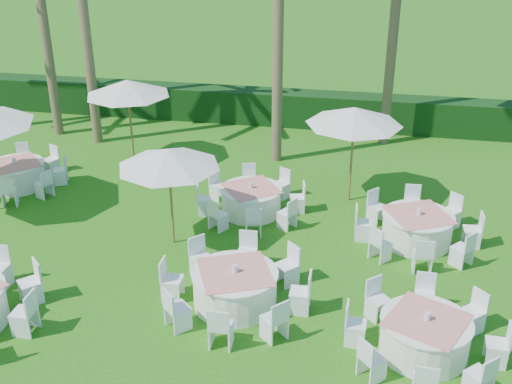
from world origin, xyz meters
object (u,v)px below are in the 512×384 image
umbrella_b (169,158)px  umbrella_d (354,116)px  banquet_table_c (425,335)px  umbrella_c (128,87)px  banquet_table_f (417,228)px  banquet_table_d (16,174)px  banquet_table_b (235,287)px  banquet_table_e (251,200)px

umbrella_b → umbrella_d: 5.17m
banquet_table_c → umbrella_c: 11.67m
umbrella_b → umbrella_c: (-2.73, 4.57, 0.21)m
banquet_table_f → umbrella_c: umbrella_c is taller
banquet_table_d → umbrella_b: bearing=-22.8°
banquet_table_c → banquet_table_b: bearing=167.3°
banquet_table_c → umbrella_b: size_ratio=1.21×
banquet_table_d → umbrella_d: bearing=5.2°
banquet_table_e → umbrella_b: bearing=-129.3°
banquet_table_b → banquet_table_e: 4.17m
banquet_table_d → umbrella_c: (2.70, 2.29, 2.07)m
banquet_table_c → banquet_table_d: size_ratio=1.06×
banquet_table_e → umbrella_c: 5.46m
banquet_table_b → banquet_table_e: banquet_table_b is taller
banquet_table_f → umbrella_b: (-5.85, -1.11, 1.84)m
banquet_table_d → banquet_table_f: 11.34m
banquet_table_c → banquet_table_d: (-11.26, 5.36, -0.01)m
banquet_table_f → banquet_table_c: bearing=-90.2°
banquet_table_e → umbrella_b: 3.09m
banquet_table_b → banquet_table_c: 3.89m
banquet_table_f → umbrella_c: 9.47m
banquet_table_d → umbrella_d: size_ratio=1.03×
umbrella_c → banquet_table_b: bearing=-55.0°
banquet_table_c → banquet_table_d: 12.47m
banquet_table_d → umbrella_d: 9.79m
banquet_table_f → umbrella_d: size_ratio=1.12×
banquet_table_d → umbrella_d: (9.53, 0.87, 2.08)m
banquet_table_d → umbrella_b: (5.43, -2.28, 1.86)m
banquet_table_f → umbrella_b: umbrella_b is taller
banquet_table_c → umbrella_c: (-8.56, 7.66, 2.05)m
banquet_table_c → banquet_table_e: banquet_table_c is taller
banquet_table_d → banquet_table_f: bearing=-5.9°
banquet_table_d → banquet_table_b: bearing=-31.1°
banquet_table_e → banquet_table_f: (4.28, -0.80, 0.02)m
banquet_table_c → banquet_table_e: 6.57m
umbrella_c → umbrella_d: size_ratio=0.99×
banquet_table_b → umbrella_b: bearing=132.4°
banquet_table_e → umbrella_c: umbrella_c is taller
banquet_table_b → umbrella_d: (2.06, 5.38, 2.05)m
banquet_table_d → umbrella_b: umbrella_b is taller
banquet_table_b → banquet_table_d: 8.72m
banquet_table_f → umbrella_c: bearing=158.0°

